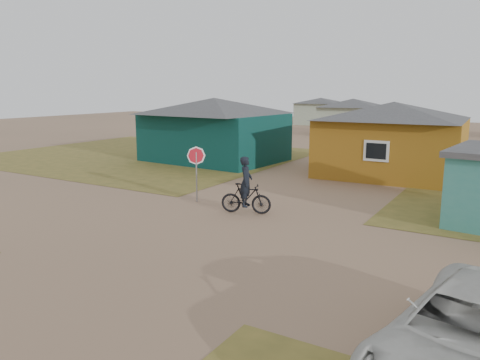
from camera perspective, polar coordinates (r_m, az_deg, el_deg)
name	(u,v)px	position (r m, az deg, el deg)	size (l,w,h in m)	color
ground	(199,238)	(14.77, -5.04, -7.01)	(120.00, 120.00, 0.00)	#937055
grass_nw	(145,155)	(33.31, -11.46, 3.00)	(20.00, 18.00, 0.00)	olive
house_teal	(214,129)	(30.08, -3.14, 6.28)	(8.93, 7.08, 4.00)	#09322E
house_yellow	(392,138)	(26.11, 18.04, 4.90)	(7.72, 6.76, 3.90)	#945F16
house_pale_west	(352,117)	(47.61, 13.54, 7.53)	(7.04, 6.15, 3.60)	#A8B69C
house_pale_north	(321,111)	(61.58, 9.79, 8.32)	(6.28, 5.81, 3.40)	#A8B69C
stop_sign	(196,161)	(19.02, -5.35, 2.33)	(0.73, 0.25, 2.29)	gray
cyclist	(246,193)	(17.31, 0.74, -1.58)	(1.96, 1.08, 2.14)	black
vehicle	(479,339)	(8.54, 27.10, -16.88)	(2.47, 5.36, 1.49)	beige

